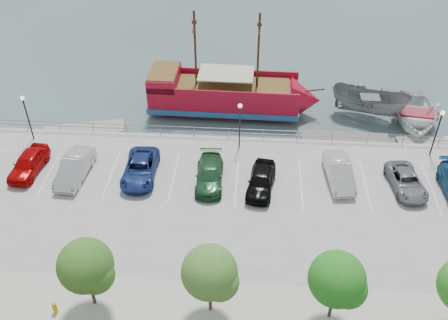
{
  "coord_description": "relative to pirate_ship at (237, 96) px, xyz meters",
  "views": [
    {
      "loc": [
        1.02,
        -27.92,
        25.24
      ],
      "look_at": [
        -1.0,
        2.0,
        2.0
      ],
      "focal_mm": 40.0,
      "sensor_mm": 36.0,
      "label": 1
    }
  ],
  "objects": [
    {
      "name": "ground",
      "position": [
        0.57,
        -13.72,
        -1.76
      ],
      "size": [
        160.0,
        160.0,
        0.0
      ],
      "primitive_type": "plane",
      "color": "#3E4D50"
    },
    {
      "name": "sidewalk",
      "position": [
        0.57,
        -23.72,
        -0.74
      ],
      "size": [
        100.0,
        4.0,
        0.05
      ],
      "primitive_type": "cube",
      "color": "#B9B5A0",
      "rests_on": "land_slab"
    },
    {
      "name": "seawall_railing",
      "position": [
        0.57,
        -5.92,
        -0.23
      ],
      "size": [
        50.0,
        0.06,
        1.0
      ],
      "color": "slate",
      "rests_on": "land_slab"
    },
    {
      "name": "pirate_ship",
      "position": [
        0.0,
        0.0,
        0.0
      ],
      "size": [
        16.72,
        4.98,
        10.5
      ],
      "rotation": [
        0.0,
        0.0,
        -0.02
      ],
      "color": "#A10A21",
      "rests_on": "ground"
    },
    {
      "name": "patrol_boat",
      "position": [
        12.58,
        -0.16,
        -0.35
      ],
      "size": [
        7.78,
        5.06,
        2.82
      ],
      "primitive_type": "imported",
      "rotation": [
        0.0,
        0.0,
        1.22
      ],
      "color": "slate",
      "rests_on": "ground"
    },
    {
      "name": "speedboat",
      "position": [
        16.81,
        -0.85,
        -0.92
      ],
      "size": [
        6.75,
        8.74,
        1.67
      ],
      "primitive_type": "imported",
      "rotation": [
        0.0,
        0.0,
        -0.13
      ],
      "color": "silver",
      "rests_on": "ground"
    },
    {
      "name": "dock_west",
      "position": [
        -13.88,
        -4.52,
        -1.55
      ],
      "size": [
        7.62,
        3.74,
        0.42
      ],
      "primitive_type": "cube",
      "rotation": [
        0.0,
        0.0,
        0.23
      ],
      "color": "gray",
      "rests_on": "ground"
    },
    {
      "name": "dock_mid",
      "position": [
        9.97,
        -4.52,
        -1.54
      ],
      "size": [
        7.86,
        2.43,
        0.45
      ],
      "primitive_type": "cube",
      "rotation": [
        0.0,
        0.0,
        -0.03
      ],
      "color": "#6A6459",
      "rests_on": "ground"
    },
    {
      "name": "dock_east",
      "position": [
        17.95,
        -4.52,
        -1.57
      ],
      "size": [
        6.72,
        2.4,
        0.38
      ],
      "primitive_type": "cube",
      "rotation": [
        0.0,
        0.0,
        0.08
      ],
      "color": "gray",
      "rests_on": "ground"
    },
    {
      "name": "fire_hydrant",
      "position": [
        -9.55,
        -24.52,
        -0.3
      ],
      "size": [
        0.29,
        0.29,
        0.84
      ],
      "rotation": [
        0.0,
        0.0,
        0.4
      ],
      "color": "#C9AF08",
      "rests_on": "sidewalk"
    },
    {
      "name": "lamp_post_left",
      "position": [
        -17.43,
        -7.22,
        2.18
      ],
      "size": [
        0.36,
        0.36,
        4.28
      ],
      "color": "black",
      "rests_on": "land_slab"
    },
    {
      "name": "lamp_post_mid",
      "position": [
        0.57,
        -7.22,
        2.18
      ],
      "size": [
        0.36,
        0.36,
        4.28
      ],
      "color": "black",
      "rests_on": "land_slab"
    },
    {
      "name": "lamp_post_right",
      "position": [
        16.57,
        -7.22,
        2.18
      ],
      "size": [
        0.36,
        0.36,
        4.28
      ],
      "color": "black",
      "rests_on": "land_slab"
    },
    {
      "name": "tree_c",
      "position": [
        -7.28,
        -23.8,
        2.54
      ],
      "size": [
        3.3,
        3.2,
        5.0
      ],
      "color": "#473321",
      "rests_on": "sidewalk"
    },
    {
      "name": "tree_d",
      "position": [
        -0.28,
        -23.8,
        2.54
      ],
      "size": [
        3.3,
        3.2,
        5.0
      ],
      "color": "#473321",
      "rests_on": "sidewalk"
    },
    {
      "name": "tree_e",
      "position": [
        6.72,
        -23.8,
        2.54
      ],
      "size": [
        3.3,
        3.2,
        5.0
      ],
      "color": "#473321",
      "rests_on": "sidewalk"
    },
    {
      "name": "parked_car_a",
      "position": [
        -16.02,
        -11.63,
        0.04
      ],
      "size": [
        2.3,
        4.86,
        1.6
      ],
      "primitive_type": "imported",
      "rotation": [
        0.0,
        0.0,
        -0.09
      ],
      "color": "#B00405",
      "rests_on": "land_slab"
    },
    {
      "name": "parked_car_b",
      "position": [
        -12.16,
        -11.99,
        0.08
      ],
      "size": [
        2.14,
        5.18,
        1.67
      ],
      "primitive_type": "imported",
      "rotation": [
        0.0,
        0.0,
        -0.07
      ],
      "color": "#B1B1B1",
      "rests_on": "land_slab"
    },
    {
      "name": "parked_car_c",
      "position": [
        -7.04,
        -11.66,
        -0.01
      ],
      "size": [
        2.61,
        5.42,
        1.49
      ],
      "primitive_type": "imported",
      "rotation": [
        0.0,
        0.0,
        0.03
      ],
      "color": "navy",
      "rests_on": "land_slab"
    },
    {
      "name": "parked_car_d",
      "position": [
        -1.54,
        -12.01,
        -0.02
      ],
      "size": [
        2.26,
        5.17,
        1.48
      ],
      "primitive_type": "imported",
      "rotation": [
        0.0,
        0.0,
        0.04
      ],
      "color": "#1E4A28",
      "rests_on": "land_slab"
    },
    {
      "name": "parked_car_e",
      "position": [
        2.46,
        -12.51,
        0.05
      ],
      "size": [
        2.55,
        4.97,
        1.62
      ],
      "primitive_type": "imported",
      "rotation": [
        0.0,
        0.0,
        -0.14
      ],
      "color": "black",
      "rests_on": "land_slab"
    },
    {
      "name": "parked_car_f",
      "position": [
        8.5,
        -11.1,
        0.06
      ],
      "size": [
        2.22,
        5.13,
        1.64
      ],
      "primitive_type": "imported",
      "rotation": [
        0.0,
        0.0,
        0.1
      ],
      "color": "beige",
      "rests_on": "land_slab"
    },
    {
      "name": "parked_car_g",
      "position": [
        13.53,
        -11.74,
        -0.1
      ],
      "size": [
        2.78,
        5.0,
        1.32
      ],
      "primitive_type": "imported",
      "rotation": [
        0.0,
        0.0,
        0.13
      ],
      "color": "slate",
      "rests_on": "land_slab"
    }
  ]
}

